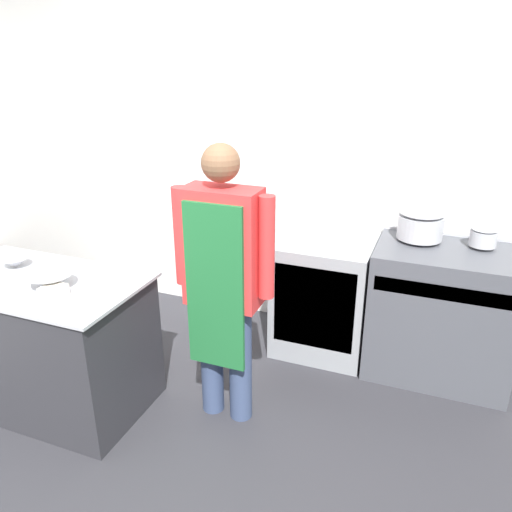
% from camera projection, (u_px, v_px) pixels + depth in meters
% --- Properties ---
extents(ground_plane, '(14.00, 14.00, 0.00)m').
position_uv_depth(ground_plane, '(159.00, 503.00, 2.57)').
color(ground_plane, '#2D2D33').
extents(wall_back, '(8.00, 0.05, 2.70)m').
position_uv_depth(wall_back, '(291.00, 163.00, 3.92)').
color(wall_back, white).
rests_on(wall_back, ground_plane).
extents(wall_left, '(0.05, 8.00, 2.70)m').
position_uv_depth(wall_left, '(0.00, 176.00, 3.53)').
color(wall_left, white).
rests_on(wall_left, ground_plane).
extents(prep_counter, '(1.29, 0.74, 0.88)m').
position_uv_depth(prep_counter, '(48.00, 342.00, 3.19)').
color(prep_counter, '#2D2D33').
rests_on(prep_counter, ground_plane).
extents(stove, '(0.95, 0.65, 0.96)m').
position_uv_depth(stove, '(441.00, 312.00, 3.49)').
color(stove, '#4C4F56').
rests_on(stove, ground_plane).
extents(fridge_unit, '(0.68, 0.65, 0.89)m').
position_uv_depth(fridge_unit, '(324.00, 295.00, 3.80)').
color(fridge_unit, '#93999E').
rests_on(fridge_unit, ground_plane).
extents(person_cook, '(0.61, 0.24, 1.72)m').
position_uv_depth(person_cook, '(223.00, 274.00, 2.86)').
color(person_cook, '#38476B').
rests_on(person_cook, ground_plane).
extents(mixing_bowl, '(0.27, 0.27, 0.09)m').
position_uv_depth(mixing_bowl, '(50.00, 281.00, 2.90)').
color(mixing_bowl, '#B2B5BC').
rests_on(mixing_bowl, prep_counter).
extents(small_bowl, '(0.18, 0.18, 0.06)m').
position_uv_depth(small_bowl, '(15.00, 262.00, 3.20)').
color(small_bowl, '#B2B5BC').
rests_on(small_bowl, prep_counter).
extents(plastic_tub, '(0.12, 0.12, 0.07)m').
position_uv_depth(plastic_tub, '(54.00, 292.00, 2.80)').
color(plastic_tub, silver).
rests_on(plastic_tub, prep_counter).
extents(stock_pot, '(0.31, 0.31, 0.21)m').
position_uv_depth(stock_pot, '(421.00, 224.00, 3.44)').
color(stock_pot, '#B2B5BC').
rests_on(stock_pot, stove).
extents(sauce_pot, '(0.18, 0.18, 0.13)m').
position_uv_depth(sauce_pot, '(483.00, 236.00, 3.31)').
color(sauce_pot, '#B2B5BC').
rests_on(sauce_pot, stove).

